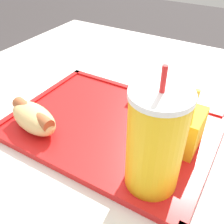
{
  "coord_description": "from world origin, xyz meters",
  "views": [
    {
      "loc": [
        -0.18,
        0.36,
        1.07
      ],
      "look_at": [
        0.03,
        0.01,
        0.77
      ],
      "focal_mm": 42.0,
      "sensor_mm": 36.0,
      "label": 1
    }
  ],
  "objects_px": {
    "soda_cup": "(155,142)",
    "sauce_cup_ketchup": "(174,106)",
    "fries_carton": "(175,127)",
    "sauce_cup_mayo": "(142,97)",
    "hot_dog_far": "(34,117)"
  },
  "relations": [
    {
      "from": "fries_carton",
      "to": "sauce_cup_mayo",
      "type": "relative_size",
      "value": 2.39
    },
    {
      "from": "fries_carton",
      "to": "sauce_cup_ketchup",
      "type": "bearing_deg",
      "value": -71.1
    },
    {
      "from": "soda_cup",
      "to": "fries_carton",
      "type": "xyz_separation_m",
      "value": [
        -0.0,
        -0.1,
        -0.04
      ]
    },
    {
      "from": "fries_carton",
      "to": "sauce_cup_mayo",
      "type": "distance_m",
      "value": 0.15
    },
    {
      "from": "hot_dog_far",
      "to": "sauce_cup_mayo",
      "type": "relative_size",
      "value": 2.71
    },
    {
      "from": "soda_cup",
      "to": "fries_carton",
      "type": "bearing_deg",
      "value": -90.18
    },
    {
      "from": "hot_dog_far",
      "to": "sauce_cup_mayo",
      "type": "xyz_separation_m",
      "value": [
        -0.14,
        -0.19,
        -0.02
      ]
    },
    {
      "from": "soda_cup",
      "to": "fries_carton",
      "type": "height_order",
      "value": "soda_cup"
    },
    {
      "from": "hot_dog_far",
      "to": "sauce_cup_ketchup",
      "type": "distance_m",
      "value": 0.29
    },
    {
      "from": "soda_cup",
      "to": "sauce_cup_ketchup",
      "type": "xyz_separation_m",
      "value": [
        0.03,
        -0.2,
        -0.07
      ]
    },
    {
      "from": "hot_dog_far",
      "to": "sauce_cup_ketchup",
      "type": "bearing_deg",
      "value": -137.23
    },
    {
      "from": "sauce_cup_ketchup",
      "to": "fries_carton",
      "type": "bearing_deg",
      "value": 108.9
    },
    {
      "from": "soda_cup",
      "to": "hot_dog_far",
      "type": "bearing_deg",
      "value": -0.74
    },
    {
      "from": "fries_carton",
      "to": "sauce_cup_ketchup",
      "type": "distance_m",
      "value": 0.11
    },
    {
      "from": "fries_carton",
      "to": "sauce_cup_mayo",
      "type": "bearing_deg",
      "value": -41.51
    }
  ]
}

